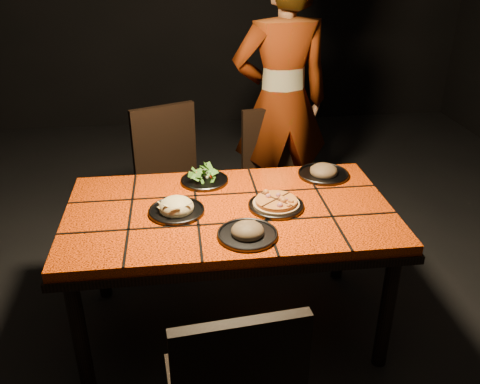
{
  "coord_description": "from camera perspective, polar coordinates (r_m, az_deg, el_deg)",
  "views": [
    {
      "loc": [
        -0.22,
        -2.19,
        1.95
      ],
      "look_at": [
        0.06,
        0.03,
        0.82
      ],
      "focal_mm": 38.0,
      "sensor_mm": 36.0,
      "label": 1
    }
  ],
  "objects": [
    {
      "name": "room_shell",
      "position": [
        2.25,
        -1.41,
        15.26
      ],
      "size": [
        6.04,
        7.04,
        3.08
      ],
      "color": "black",
      "rests_on": "ground"
    },
    {
      "name": "dining_table",
      "position": [
        2.54,
        -1.2,
        -3.35
      ],
      "size": [
        1.62,
        0.92,
        0.75
      ],
      "color": "#FD4908",
      "rests_on": "ground"
    },
    {
      "name": "plate_mushroom_b",
      "position": [
        2.87,
        9.37,
        2.28
      ],
      "size": [
        0.28,
        0.28,
        0.09
      ],
      "color": "#333338",
      "rests_on": "dining_table"
    },
    {
      "name": "plate_pizza",
      "position": [
        2.51,
        4.08,
        -1.36
      ],
      "size": [
        0.32,
        0.32,
        0.04
      ],
      "color": "#333338",
      "rests_on": "dining_table"
    },
    {
      "name": "plate_salad",
      "position": [
        2.76,
        -4.02,
        1.61
      ],
      "size": [
        0.26,
        0.26,
        0.07
      ],
      "color": "#333338",
      "rests_on": "dining_table"
    },
    {
      "name": "diner",
      "position": [
        3.53,
        4.66,
        9.97
      ],
      "size": [
        0.72,
        0.5,
        1.86
      ],
      "primitive_type": "imported",
      "rotation": [
        0.0,
        0.0,
        3.23
      ],
      "color": "brown",
      "rests_on": "ground"
    },
    {
      "name": "chair_far_right",
      "position": [
        3.5,
        3.98,
        2.78
      ],
      "size": [
        0.47,
        0.47,
        0.92
      ],
      "rotation": [
        0.0,
        0.0,
        0.16
      ],
      "color": "black",
      "rests_on": "ground"
    },
    {
      "name": "plate_pasta",
      "position": [
        2.47,
        -7.15,
        -1.82
      ],
      "size": [
        0.27,
        0.27,
        0.09
      ],
      "color": "#333338",
      "rests_on": "dining_table"
    },
    {
      "name": "chair_far_left",
      "position": [
        3.4,
        -7.65,
        2.39
      ],
      "size": [
        0.57,
        0.57,
        0.97
      ],
      "rotation": [
        0.0,
        0.0,
        0.39
      ],
      "color": "black",
      "rests_on": "ground"
    },
    {
      "name": "plate_mushroom_a",
      "position": [
        2.26,
        0.85,
        -4.48
      ],
      "size": [
        0.27,
        0.27,
        0.09
      ],
      "color": "#333338",
      "rests_on": "dining_table"
    }
  ]
}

